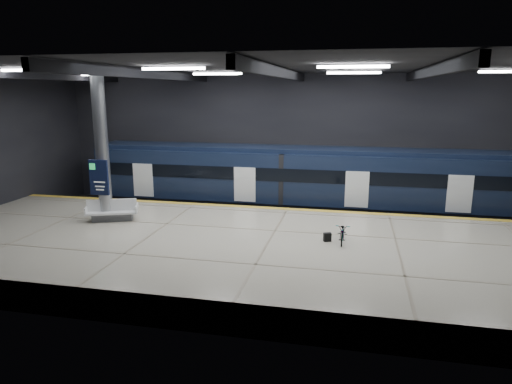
% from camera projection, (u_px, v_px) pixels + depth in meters
% --- Properties ---
extents(ground, '(30.00, 30.00, 0.00)m').
position_uv_depth(ground, '(279.00, 247.00, 20.93)').
color(ground, black).
rests_on(ground, ground).
extents(room_shell, '(30.10, 16.10, 8.05)m').
position_uv_depth(room_shell, '(280.00, 121.00, 19.68)').
color(room_shell, black).
rests_on(room_shell, ground).
extents(platform, '(30.00, 11.00, 1.10)m').
position_uv_depth(platform, '(269.00, 254.00, 18.42)').
color(platform, beige).
rests_on(platform, ground).
extents(safety_strip, '(30.00, 0.40, 0.01)m').
position_uv_depth(safety_strip, '(288.00, 209.00, 23.31)').
color(safety_strip, gold).
rests_on(safety_strip, platform).
extents(rails, '(30.00, 1.52, 0.16)m').
position_uv_depth(rails, '(294.00, 214.00, 26.16)').
color(rails, gray).
rests_on(rails, ground).
extents(train, '(29.40, 2.84, 3.79)m').
position_uv_depth(train, '(335.00, 182.00, 25.26)').
color(train, black).
rests_on(train, ground).
extents(bench, '(2.49, 1.72, 1.02)m').
position_uv_depth(bench, '(112.00, 213.00, 21.19)').
color(bench, '#595B60').
rests_on(bench, platform).
extents(bicycle, '(0.55, 1.55, 0.81)m').
position_uv_depth(bicycle, '(343.00, 233.00, 18.12)').
color(bicycle, '#99999E').
rests_on(bicycle, platform).
extents(pannier_bag, '(0.34, 0.27, 0.35)m').
position_uv_depth(pannier_bag, '(327.00, 237.00, 18.30)').
color(pannier_bag, black).
rests_on(pannier_bag, platform).
extents(info_column, '(0.90, 0.78, 6.90)m').
position_uv_depth(info_column, '(102.00, 148.00, 20.62)').
color(info_column, '#9EA0A5').
rests_on(info_column, platform).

